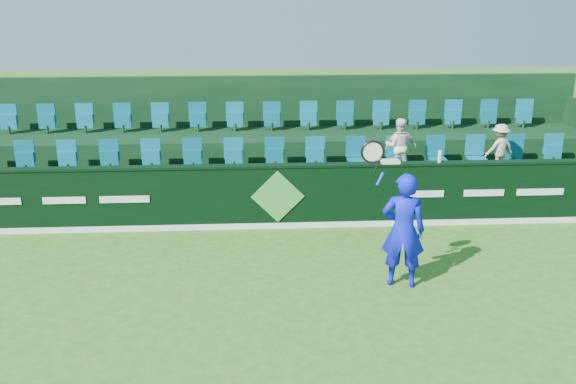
{
  "coord_description": "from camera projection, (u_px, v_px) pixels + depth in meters",
  "views": [
    {
      "loc": [
        -0.49,
        -8.54,
        4.85
      ],
      "look_at": [
        0.15,
        2.8,
        1.15
      ],
      "focal_mm": 40.0,
      "sensor_mm": 36.0,
      "label": 1
    }
  ],
  "objects": [
    {
      "name": "ground",
      "position": [
        289.0,
        322.0,
        9.63
      ],
      "size": [
        60.0,
        60.0,
        0.0
      ],
      "primitive_type": "plane",
      "color": "#2E6718",
      "rests_on": "ground"
    },
    {
      "name": "drinks_bottle",
      "position": [
        440.0,
        156.0,
        13.15
      ],
      "size": [
        0.08,
        0.08,
        0.25
      ],
      "primitive_type": "cylinder",
      "color": "silver",
      "rests_on": "sponsor_hoarding"
    },
    {
      "name": "towel",
      "position": [
        390.0,
        161.0,
        13.13
      ],
      "size": [
        0.38,
        0.24,
        0.06
      ],
      "primitive_type": "cube",
      "color": "silver",
      "rests_on": "sponsor_hoarding"
    },
    {
      "name": "seat_row_back",
      "position": [
        272.0,
        120.0,
        16.07
      ],
      "size": [
        13.5,
        0.5,
        0.6
      ],
      "primitive_type": "cube",
      "color": "#0B6A87",
      "rests_on": "stand_tier_back"
    },
    {
      "name": "sponsor_hoarding",
      "position": [
        278.0,
        196.0,
        13.22
      ],
      "size": [
        16.0,
        0.25,
        1.35
      ],
      "color": "black",
      "rests_on": "ground"
    },
    {
      "name": "spectator_left",
      "position": [
        399.0,
        146.0,
        14.2
      ],
      "size": [
        0.68,
        0.58,
        1.24
      ],
      "primitive_type": "imported",
      "rotation": [
        0.0,
        0.0,
        2.95
      ],
      "color": "white",
      "rests_on": "stand_tier_front"
    },
    {
      "name": "spectator_right",
      "position": [
        500.0,
        148.0,
        14.35
      ],
      "size": [
        0.78,
        0.58,
        1.09
      ],
      "primitive_type": "imported",
      "rotation": [
        0.0,
        0.0,
        3.41
      ],
      "color": "#CDB790",
      "rests_on": "stand_tier_front"
    },
    {
      "name": "tennis_player",
      "position": [
        403.0,
        230.0,
        10.55
      ],
      "size": [
        1.23,
        0.61,
        2.59
      ],
      "color": "#0D17E5",
      "rests_on": "ground"
    },
    {
      "name": "stand_tier_back",
      "position": [
        273.0,
        159.0,
        16.08
      ],
      "size": [
        16.0,
        1.8,
        1.3
      ],
      "primitive_type": "cube",
      "color": "black",
      "rests_on": "ground"
    },
    {
      "name": "stand_tier_front",
      "position": [
        276.0,
        192.0,
        14.35
      ],
      "size": [
        16.0,
        2.0,
        0.8
      ],
      "primitive_type": "cube",
      "color": "black",
      "rests_on": "ground"
    },
    {
      "name": "stand_rear",
      "position": [
        272.0,
        133.0,
        16.32
      ],
      "size": [
        16.0,
        4.1,
        2.6
      ],
      "color": "black",
      "rests_on": "ground"
    },
    {
      "name": "seat_row_front",
      "position": [
        275.0,
        157.0,
        14.51
      ],
      "size": [
        13.5,
        0.5,
        0.6
      ],
      "primitive_type": "cube",
      "color": "#0B6A87",
      "rests_on": "stand_tier_front"
    },
    {
      "name": "spectator_middle",
      "position": [
        401.0,
        147.0,
        14.21
      ],
      "size": [
        0.71,
        0.31,
        1.19
      ],
      "primitive_type": "imported",
      "rotation": [
        0.0,
        0.0,
        3.17
      ],
      "color": "silver",
      "rests_on": "stand_tier_front"
    }
  ]
}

